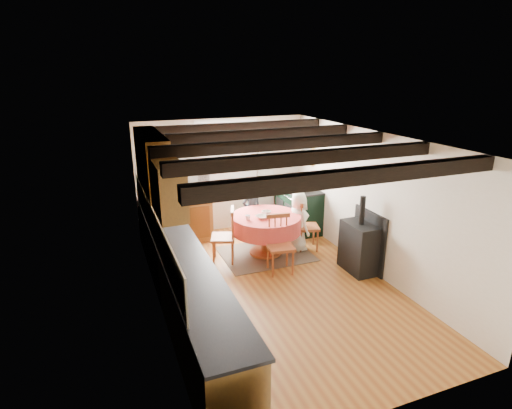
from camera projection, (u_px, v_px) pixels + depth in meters
name	position (u px, v px, depth m)	size (l,w,h in m)	color
floor	(274.00, 286.00, 6.62)	(3.60, 5.50, 0.00)	#9F6527
ceiling	(276.00, 138.00, 5.86)	(3.60, 5.50, 0.00)	white
wall_back	(223.00, 176.00, 8.67)	(3.60, 0.00, 2.40)	silver
wall_front	(394.00, 310.00, 3.81)	(3.60, 0.00, 2.40)	silver
wall_left	(155.00, 233.00, 5.62)	(0.00, 5.50, 2.40)	silver
wall_right	(373.00, 203.00, 6.86)	(0.00, 5.50, 2.40)	silver
beam_a	(357.00, 176.00, 4.12)	(3.60, 0.16, 0.16)	black
beam_b	(309.00, 158.00, 5.01)	(3.60, 0.16, 0.16)	black
beam_c	(276.00, 144.00, 5.89)	(3.60, 0.16, 0.16)	black
beam_d	(252.00, 135.00, 6.78)	(3.60, 0.16, 0.16)	black
beam_e	(233.00, 127.00, 7.66)	(3.60, 0.16, 0.16)	black
splash_left	(154.00, 225.00, 5.89)	(0.02, 4.50, 0.55)	beige
splash_back	(176.00, 180.00, 8.31)	(1.40, 0.02, 0.55)	beige
base_cabinet_left	(180.00, 278.00, 5.96)	(0.60, 5.30, 0.88)	brown
base_cabinet_back	(178.00, 220.00, 8.28)	(1.30, 0.60, 0.88)	brown
worktop_left	(180.00, 249.00, 5.82)	(0.64, 5.30, 0.04)	black
worktop_back	(177.00, 199.00, 8.12)	(1.30, 0.64, 0.04)	black
wall_cabinet_glass	(152.00, 161.00, 6.50)	(0.34, 1.80, 0.90)	brown
wall_cabinet_solid	(168.00, 188.00, 5.19)	(0.34, 0.90, 0.70)	brown
window_frame	(227.00, 157.00, 8.57)	(1.34, 0.03, 1.54)	white
window_pane	(227.00, 157.00, 8.57)	(1.20, 0.01, 1.40)	white
curtain_left	(189.00, 185.00, 8.36)	(0.35, 0.10, 2.10)	#9E9E9E
curtain_right	(266.00, 177.00, 8.94)	(0.35, 0.10, 2.10)	#9E9E9E
curtain_rod	(228.00, 128.00, 8.31)	(0.03, 0.03, 2.00)	black
wall_picture	(308.00, 150.00, 8.73)	(0.04, 0.50, 0.60)	gold
wall_plate	(269.00, 149.00, 8.85)	(0.30, 0.30, 0.02)	silver
rug	(266.00, 254.00, 7.77)	(1.65, 1.28, 0.01)	brown
dining_table	(266.00, 235.00, 7.65)	(1.29, 1.29, 0.78)	#D04B3F
chair_near	(280.00, 245.00, 6.94)	(0.43, 0.45, 1.01)	#923D19
chair_left	(223.00, 235.00, 7.33)	(0.44, 0.46, 1.02)	#923D19
chair_right	(308.00, 225.00, 7.87)	(0.42, 0.44, 0.98)	#923D19
aga_range	(298.00, 209.00, 8.79)	(0.68, 1.05, 0.97)	black
cast_iron_stove	(360.00, 234.00, 6.94)	(0.41, 0.68, 1.35)	black
child_far	(252.00, 210.00, 8.32)	(0.45, 0.29, 1.22)	#27363D
child_right	(298.00, 222.00, 7.80)	(0.56, 0.37, 1.15)	white
bowl_a	(262.00, 217.00, 7.38)	(0.23, 0.23, 0.06)	silver
bowl_b	(266.00, 212.00, 7.61)	(0.18, 0.18, 0.06)	silver
cup	(248.00, 218.00, 7.30)	(0.09, 0.09, 0.09)	silver
canister_tall	(159.00, 192.00, 8.04)	(0.15, 0.15, 0.25)	#262628
canister_wide	(184.00, 192.00, 8.13)	(0.17, 0.17, 0.19)	#262628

